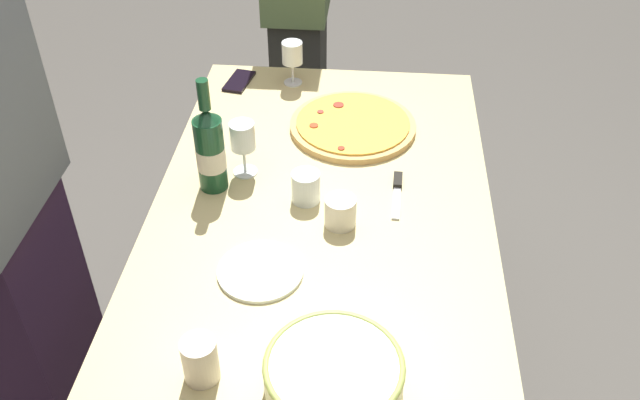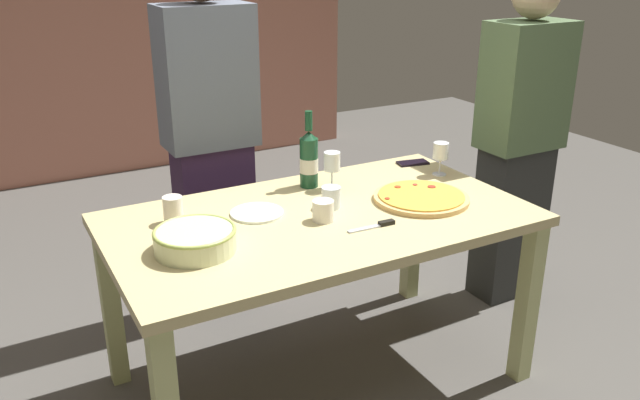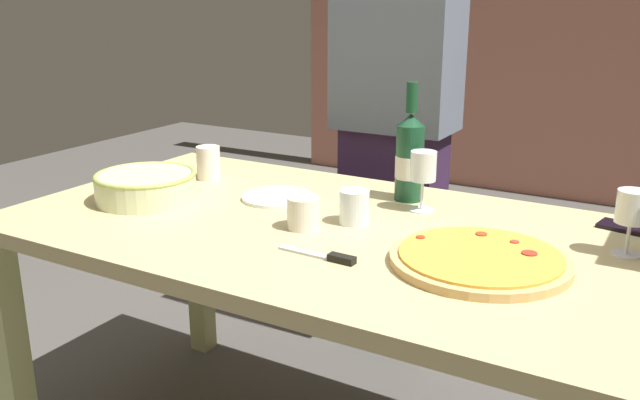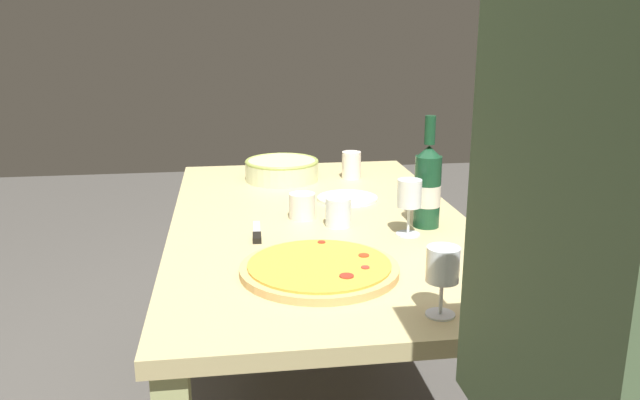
# 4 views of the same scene
# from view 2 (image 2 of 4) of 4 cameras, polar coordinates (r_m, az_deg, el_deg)

# --- Properties ---
(ground_plane) EXTENTS (8.00, 8.00, 0.00)m
(ground_plane) POSITION_cam_2_polar(r_m,az_deg,el_deg) (2.87, 0.00, -15.24)
(ground_plane) COLOR #504D48
(dining_table) EXTENTS (1.60, 0.90, 0.75)m
(dining_table) POSITION_cam_2_polar(r_m,az_deg,el_deg) (2.53, 0.00, -3.25)
(dining_table) COLOR #C8B77D
(dining_table) RESTS_ON ground
(brick_wall_back) EXTENTS (3.77, 0.16, 2.50)m
(brick_wall_back) POSITION_cam_2_polar(r_m,az_deg,el_deg) (5.35, -17.34, 15.58)
(brick_wall_back) COLOR #B6735F
(brick_wall_back) RESTS_ON ground
(pizza) EXTENTS (0.39, 0.39, 0.03)m
(pizza) POSITION_cam_2_polar(r_m,az_deg,el_deg) (2.66, 8.82, 0.21)
(pizza) COLOR tan
(pizza) RESTS_ON dining_table
(serving_bowl) EXTENTS (0.28, 0.28, 0.08)m
(serving_bowl) POSITION_cam_2_polar(r_m,az_deg,el_deg) (2.23, -10.86, -3.37)
(serving_bowl) COLOR beige
(serving_bowl) RESTS_ON dining_table
(wine_bottle) EXTENTS (0.08, 0.08, 0.33)m
(wine_bottle) POSITION_cam_2_polar(r_m,az_deg,el_deg) (2.75, -0.98, 3.64)
(wine_bottle) COLOR #174428
(wine_bottle) RESTS_ON dining_table
(wine_glass_near_pizza) EXTENTS (0.07, 0.07, 0.15)m
(wine_glass_near_pizza) POSITION_cam_2_polar(r_m,az_deg,el_deg) (2.95, 10.50, 4.09)
(wine_glass_near_pizza) COLOR white
(wine_glass_near_pizza) RESTS_ON dining_table
(wine_glass_by_bottle) EXTENTS (0.07, 0.07, 0.16)m
(wine_glass_by_bottle) POSITION_cam_2_polar(r_m,az_deg,el_deg) (2.72, 1.05, 3.20)
(wine_glass_by_bottle) COLOR white
(wine_glass_by_bottle) RESTS_ON dining_table
(cup_amber) EXTENTS (0.08, 0.08, 0.09)m
(cup_amber) POSITION_cam_2_polar(r_m,az_deg,el_deg) (2.55, 0.97, 0.23)
(cup_amber) COLOR white
(cup_amber) RESTS_ON dining_table
(cup_ceramic) EXTENTS (0.07, 0.07, 0.10)m
(cup_ceramic) POSITION_cam_2_polar(r_m,az_deg,el_deg) (2.47, -12.71, -0.85)
(cup_ceramic) COLOR white
(cup_ceramic) RESTS_ON dining_table
(cup_spare) EXTENTS (0.08, 0.08, 0.08)m
(cup_spare) POSITION_cam_2_polar(r_m,az_deg,el_deg) (2.43, 0.27, -0.94)
(cup_spare) COLOR white
(cup_spare) RESTS_ON dining_table
(side_plate) EXTENTS (0.20, 0.20, 0.01)m
(side_plate) POSITION_cam_2_polar(r_m,az_deg,el_deg) (2.51, -5.53, -1.13)
(side_plate) COLOR white
(side_plate) RESTS_ON dining_table
(cell_phone) EXTENTS (0.15, 0.10, 0.01)m
(cell_phone) POSITION_cam_2_polar(r_m,az_deg,el_deg) (3.11, 8.11, 3.24)
(cell_phone) COLOR black
(cell_phone) RESTS_ON dining_table
(pizza_knife) EXTENTS (0.19, 0.03, 0.02)m
(pizza_knife) POSITION_cam_2_polar(r_m,az_deg,el_deg) (2.40, 5.07, -2.21)
(pizza_knife) COLOR silver
(pizza_knife) RESTS_ON dining_table
(person_host) EXTENTS (0.39, 0.24, 1.61)m
(person_host) POSITION_cam_2_polar(r_m,az_deg,el_deg) (3.32, 17.00, 4.85)
(person_host) COLOR #2A2B2A
(person_host) RESTS_ON ground
(person_guest_left) EXTENTS (0.41, 0.24, 1.71)m
(person_guest_left) POSITION_cam_2_polar(r_m,az_deg,el_deg) (3.08, -9.53, 5.29)
(person_guest_left) COLOR #351F3F
(person_guest_left) RESTS_ON ground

